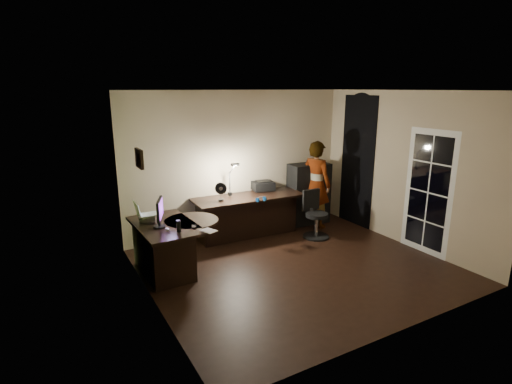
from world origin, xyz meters
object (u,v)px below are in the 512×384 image
cabinet (309,194)px  person (316,184)px  desk_right (249,216)px  desk_left (167,248)px  monitor (159,217)px  office_chair (317,215)px

cabinet → person: size_ratio=0.72×
desk_right → person: 1.53m
desk_left → desk_right: size_ratio=0.64×
cabinet → monitor: cabinet is taller
monitor → person: size_ratio=0.26×
office_chair → person: person is taller
cabinet → person: 0.36m
desk_left → person: person is taller
person → cabinet: bearing=-23.6°
person → desk_right: bearing=63.4°
desk_left → office_chair: office_chair is taller
desk_left → desk_right: (1.81, 0.76, 0.00)m
office_chair → cabinet: bearing=65.2°
desk_right → cabinet: size_ratio=1.67×
desk_left → office_chair: bearing=-0.8°
desk_right → cabinet: cabinet is taller
desk_right → office_chair: bearing=-30.3°
monitor → desk_right: bearing=46.9°
person → monitor: bearing=81.7°
office_chair → desk_right: bearing=148.6°
desk_right → person: size_ratio=1.19×
cabinet → office_chair: bearing=-112.7°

